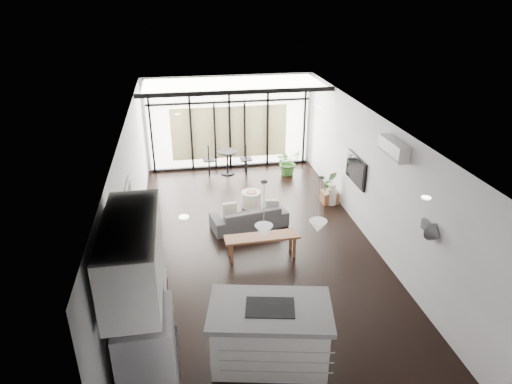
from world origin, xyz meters
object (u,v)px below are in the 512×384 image
object	(u,v)px
island	(270,334)
sofa	(249,213)
console_bench	(262,246)
pouf	(251,199)
fridge	(150,371)
tv	(356,170)
milk_can	(331,194)

from	to	relation	value
island	sofa	world-z (taller)	island
console_bench	pouf	distance (m)	2.36
island	fridge	xyz separation A→B (m)	(-1.68, -0.79, 0.38)
pouf	tv	size ratio (longest dim) A/B	0.45
fridge	pouf	distance (m)	6.42
sofa	milk_can	bearing A→B (deg)	-170.79
island	tv	bearing A→B (deg)	66.74
island	sofa	xyz separation A→B (m)	(0.35, 4.15, -0.14)
pouf	sofa	bearing A→B (deg)	-101.85
console_bench	milk_can	xyz separation A→B (m)	(2.22, 2.15, 0.03)
pouf	milk_can	xyz separation A→B (m)	(2.06, -0.21, 0.08)
fridge	sofa	world-z (taller)	fridge
milk_can	console_bench	bearing A→B (deg)	-135.84
milk_can	fridge	bearing A→B (deg)	-126.72
sofa	console_bench	size ratio (longest dim) A/B	1.14
fridge	tv	world-z (taller)	fridge
fridge	milk_can	world-z (taller)	fridge
fridge	tv	distance (m)	6.64
island	pouf	distance (m)	5.22
console_bench	sofa	bearing A→B (deg)	90.98
pouf	fridge	bearing A→B (deg)	-110.60
island	milk_can	distance (m)	5.63
milk_can	tv	distance (m)	1.39
sofa	pouf	world-z (taller)	sofa
island	tv	world-z (taller)	tv
island	pouf	size ratio (longest dim) A/B	3.61
island	console_bench	size ratio (longest dim) A/B	1.16
pouf	tv	world-z (taller)	tv
island	pouf	bearing A→B (deg)	95.44
fridge	sofa	xyz separation A→B (m)	(2.03, 4.94, -0.53)
pouf	console_bench	bearing A→B (deg)	-93.85
sofa	tv	distance (m)	2.66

